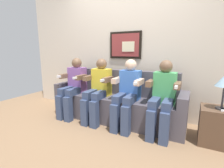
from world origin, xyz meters
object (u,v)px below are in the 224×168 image
(person_leftmost, at_px, (74,85))
(spare_remote_on_table, at_px, (222,110))
(person_right_center, at_px, (128,91))
(couch, at_px, (116,103))
(side_table_right, at_px, (216,126))
(person_rightmost, at_px, (163,95))
(person_left_center, at_px, (98,88))

(person_leftmost, relative_size, spare_remote_on_table, 8.54)
(person_right_center, xyz_separation_m, spare_remote_on_table, (1.29, -0.01, -0.10))
(couch, relative_size, person_right_center, 2.12)
(person_leftmost, distance_m, spare_remote_on_table, 2.40)
(person_leftmost, distance_m, side_table_right, 2.38)
(person_right_center, bearing_deg, person_leftmost, -179.98)
(spare_remote_on_table, bearing_deg, couch, 173.67)
(couch, height_order, person_right_center, person_right_center)
(person_leftmost, bearing_deg, couch, 11.51)
(couch, height_order, person_rightmost, person_rightmost)
(person_leftmost, bearing_deg, person_right_center, 0.02)
(couch, xyz_separation_m, person_left_center, (-0.28, -0.17, 0.29))
(person_rightmost, relative_size, spare_remote_on_table, 8.54)
(couch, xyz_separation_m, side_table_right, (1.53, -0.11, -0.06))
(side_table_right, bearing_deg, person_left_center, -178.06)
(person_rightmost, bearing_deg, person_right_center, 180.00)
(person_right_center, relative_size, side_table_right, 2.22)
(person_right_center, bearing_deg, person_left_center, 180.00)
(couch, bearing_deg, person_right_center, -31.32)
(person_leftmost, xyz_separation_m, side_table_right, (2.36, 0.06, -0.36))
(side_table_right, bearing_deg, person_right_center, -177.21)
(person_left_center, bearing_deg, person_rightmost, 0.00)
(person_rightmost, bearing_deg, side_table_right, 4.99)
(person_left_center, bearing_deg, person_right_center, 0.00)
(person_left_center, distance_m, person_rightmost, 1.10)
(person_right_center, distance_m, side_table_right, 1.30)
(person_rightmost, bearing_deg, person_left_center, 180.00)
(couch, bearing_deg, spare_remote_on_table, -6.33)
(side_table_right, bearing_deg, couch, 175.99)
(couch, xyz_separation_m, person_right_center, (0.28, -0.17, 0.29))
(person_leftmost, relative_size, side_table_right, 2.22)
(couch, distance_m, person_right_center, 0.44)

